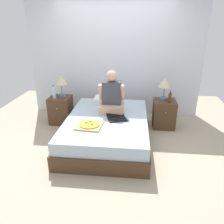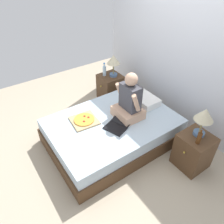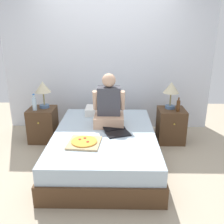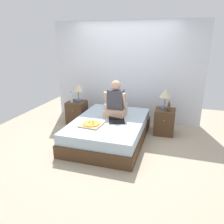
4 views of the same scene
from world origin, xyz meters
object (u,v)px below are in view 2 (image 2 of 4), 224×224
(bed, at_px, (113,131))
(beer_bottle, at_px, (199,138))
(lamp_on_left_nightstand, at_px, (113,61))
(water_bottle, at_px, (104,70))
(pizza_box, at_px, (84,120))
(person_seated, at_px, (129,102))
(laptop, at_px, (118,125))
(nightstand_left, at_px, (110,88))
(nightstand_right, at_px, (193,151))
(lamp_on_right_nightstand, at_px, (204,117))

(bed, bearing_deg, beer_bottle, 27.31)
(bed, relative_size, lamp_on_left_nightstand, 4.61)
(water_bottle, height_order, pizza_box, water_bottle)
(person_seated, bearing_deg, laptop, -69.62)
(nightstand_left, xyz_separation_m, lamp_on_left_nightstand, (0.04, 0.05, 0.61))
(bed, xyz_separation_m, pizza_box, (-0.24, -0.39, 0.25))
(nightstand_right, height_order, beer_bottle, beer_bottle)
(bed, xyz_separation_m, water_bottle, (-1.17, 0.61, 0.46))
(laptop, bearing_deg, pizza_box, -138.38)
(nightstand_left, xyz_separation_m, beer_bottle, (2.26, -0.10, 0.38))
(lamp_on_left_nightstand, bearing_deg, beer_bottle, -3.87)
(nightstand_left, distance_m, nightstand_right, 2.19)
(lamp_on_left_nightstand, relative_size, lamp_on_right_nightstand, 1.00)
(lamp_on_left_nightstand, xyz_separation_m, water_bottle, (-0.12, -0.14, -0.22))
(lamp_on_right_nightstand, bearing_deg, bed, -144.78)
(beer_bottle, bearing_deg, bed, -152.69)
(nightstand_right, distance_m, pizza_box, 1.73)
(lamp_on_right_nightstand, bearing_deg, pizza_box, -138.89)
(nightstand_left, relative_size, pizza_box, 1.32)
(bed, bearing_deg, nightstand_right, 32.65)
(nightstand_left, height_order, person_seated, person_seated)
(lamp_on_right_nightstand, height_order, pizza_box, lamp_on_right_nightstand)
(bed, bearing_deg, nightstand_left, 147.35)
(nightstand_left, relative_size, beer_bottle, 2.50)
(water_bottle, relative_size, laptop, 0.56)
(water_bottle, bearing_deg, beer_bottle, -0.25)
(laptop, relative_size, pizza_box, 1.14)
(water_bottle, distance_m, beer_bottle, 2.34)
(lamp_on_left_nightstand, height_order, water_bottle, lamp_on_left_nightstand)
(water_bottle, bearing_deg, nightstand_left, 48.35)
(pizza_box, bearing_deg, person_seated, 66.14)
(nightstand_left, bearing_deg, bed, -32.65)
(nightstand_left, bearing_deg, person_seated, -20.02)
(water_bottle, relative_size, nightstand_right, 0.48)
(nightstand_left, height_order, laptop, nightstand_left)
(person_seated, bearing_deg, pizza_box, -113.86)
(lamp_on_left_nightstand, height_order, lamp_on_right_nightstand, same)
(bed, distance_m, water_bottle, 1.40)
(pizza_box, bearing_deg, bed, 58.16)
(water_bottle, bearing_deg, bed, -27.50)
(nightstand_right, xyz_separation_m, lamp_on_right_nightstand, (-0.03, 0.05, 0.61))
(nightstand_right, bearing_deg, person_seated, -158.03)
(water_bottle, bearing_deg, pizza_box, -46.92)
(bed, xyz_separation_m, nightstand_right, (1.09, 0.70, 0.06))
(lamp_on_left_nightstand, distance_m, water_bottle, 0.28)
(nightstand_right, bearing_deg, laptop, -141.93)
(bed, bearing_deg, water_bottle, 152.50)
(lamp_on_left_nightstand, distance_m, laptop, 1.51)
(beer_bottle, bearing_deg, lamp_on_left_nightstand, 176.13)
(water_bottle, xyz_separation_m, nightstand_right, (2.27, 0.09, -0.40))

